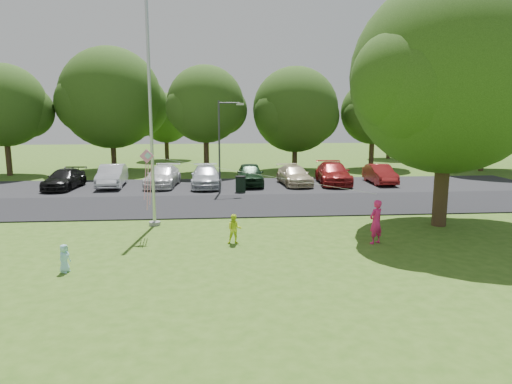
{
  "coord_description": "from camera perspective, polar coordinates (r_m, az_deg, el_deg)",
  "views": [
    {
      "loc": [
        -0.71,
        -14.96,
        4.89
      ],
      "look_at": [
        0.92,
        4.0,
        1.6
      ],
      "focal_mm": 32.0,
      "sensor_mm": 36.0,
      "label": 1
    }
  ],
  "objects": [
    {
      "name": "park_road",
      "position": [
        24.46,
        -3.15,
        -1.67
      ],
      "size": [
        60.0,
        6.0,
        0.06
      ],
      "primitive_type": "cube",
      "color": "black",
      "rests_on": "ground"
    },
    {
      "name": "street_lamp",
      "position": [
        27.92,
        -4.17,
        6.72
      ],
      "size": [
        1.58,
        0.47,
        5.65
      ],
      "rotation": [
        0.0,
        0.0,
        0.2
      ],
      "color": "#3F3F44",
      "rests_on": "ground"
    },
    {
      "name": "parking_strip",
      "position": [
        30.85,
        -3.53,
        0.73
      ],
      "size": [
        42.0,
        7.0,
        0.06
      ],
      "primitive_type": "cube",
      "color": "black",
      "rests_on": "ground"
    },
    {
      "name": "big_tree",
      "position": [
        21.14,
        22.79,
        12.74
      ],
      "size": [
        8.94,
        8.19,
        10.53
      ],
      "rotation": [
        0.0,
        0.0,
        0.38
      ],
      "color": "#332316",
      "rests_on": "ground"
    },
    {
      "name": "horizon_trees",
      "position": [
        49.07,
        0.68,
        9.13
      ],
      "size": [
        77.46,
        7.2,
        7.02
      ],
      "color": "#332316",
      "rests_on": "ground"
    },
    {
      "name": "parked_cars",
      "position": [
        30.83,
        -3.46,
        2.08
      ],
      "size": [
        22.95,
        5.5,
        1.48
      ],
      "color": "black",
      "rests_on": "ground"
    },
    {
      "name": "tree_row",
      "position": [
        39.27,
        -1.58,
        11.01
      ],
      "size": [
        64.35,
        11.94,
        10.88
      ],
      "color": "#332316",
      "rests_on": "ground"
    },
    {
      "name": "kite",
      "position": [
        18.3,
        -12.5,
        2.92
      ],
      "size": [
        8.97,
        2.01,
        2.48
      ],
      "rotation": [
        0.0,
        0.0,
        -0.05
      ],
      "color": "pink",
      "rests_on": "ground"
    },
    {
      "name": "child_blue",
      "position": [
        15.49,
        -22.83,
        -7.65
      ],
      "size": [
        0.42,
        0.51,
        0.9
      ],
      "primitive_type": "imported",
      "rotation": [
        0.0,
        0.0,
        1.23
      ],
      "color": "#A1E1F7",
      "rests_on": "ground"
    },
    {
      "name": "child_yellow",
      "position": [
        17.31,
        -2.7,
        -4.65
      ],
      "size": [
        0.56,
        0.44,
        1.14
      ],
      "primitive_type": "imported",
      "rotation": [
        0.0,
        0.0,
        -0.01
      ],
      "color": "#DFFB27",
      "rests_on": "ground"
    },
    {
      "name": "trash_can",
      "position": [
        28.33,
        -1.94,
        0.96
      ],
      "size": [
        0.67,
        0.67,
        1.05
      ],
      "rotation": [
        0.0,
        0.0,
        0.24
      ],
      "color": "black",
      "rests_on": "ground"
    },
    {
      "name": "ground",
      "position": [
        15.75,
        -2.1,
        -8.28
      ],
      "size": [
        120.0,
        120.0,
        0.0
      ],
      "primitive_type": "plane",
      "color": "#355A17",
      "rests_on": "ground"
    },
    {
      "name": "woman",
      "position": [
        17.84,
        14.75,
        -3.63
      ],
      "size": [
        0.73,
        0.66,
        1.69
      ],
      "primitive_type": "imported",
      "rotation": [
        0.0,
        0.0,
        3.67
      ],
      "color": "#E11E69",
      "rests_on": "ground"
    },
    {
      "name": "flagpole",
      "position": [
        20.17,
        -12.97,
        7.5
      ],
      "size": [
        0.5,
        0.5,
        10.0
      ],
      "color": "#B7BABF",
      "rests_on": "ground"
    }
  ]
}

